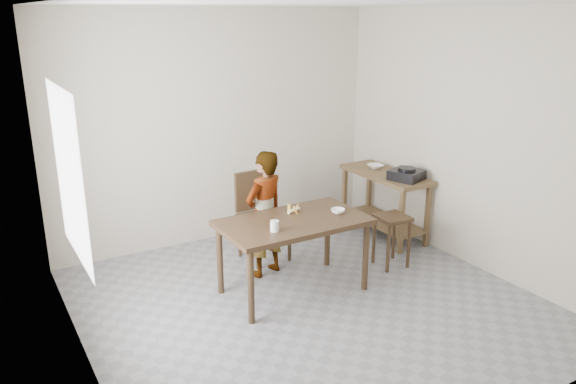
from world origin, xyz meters
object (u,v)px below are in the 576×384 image
prep_counter (384,204)px  child (265,214)px  dining_table (293,256)px  dining_chair (264,217)px  stool (391,241)px

prep_counter → child: size_ratio=0.90×
dining_table → dining_chair: bearing=81.4°
dining_table → child: bearing=95.7°
prep_counter → dining_table: bearing=-157.9°
dining_table → prep_counter: bearing=22.1°
prep_counter → child: (-1.77, -0.21, 0.26)m
prep_counter → dining_chair: dining_chair is taller
stool → child: bearing=157.8°
child → dining_table: bearing=78.9°
prep_counter → child: bearing=-173.1°
dining_table → stool: (1.22, -0.03, -0.09)m
dining_table → dining_chair: (0.12, 0.82, 0.11)m
child → dining_chair: bearing=-134.0°
child → dining_chair: size_ratio=1.36×
prep_counter → dining_chair: size_ratio=1.23×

